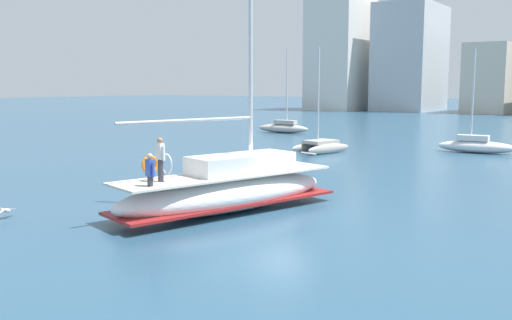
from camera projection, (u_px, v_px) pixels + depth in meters
name	position (u px, v px, depth m)	size (l,w,h in m)	color
ground_plane	(283.00, 208.00, 22.58)	(400.00, 400.00, 0.00)	#284C66
main_sailboat	(228.00, 188.00, 21.97)	(4.95, 9.89, 13.71)	white
moored_sloop_near	(476.00, 145.00, 41.15)	(5.54, 1.64, 7.48)	silver
moored_catamaran	(283.00, 127.00, 58.57)	(5.77, 1.70, 8.49)	#B7B2A8
moored_cutter_left	(321.00, 145.00, 41.39)	(3.09, 4.68, 7.58)	#B7B2A8
seagull	(6.00, 210.00, 20.83)	(0.49, 0.89, 0.17)	silver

